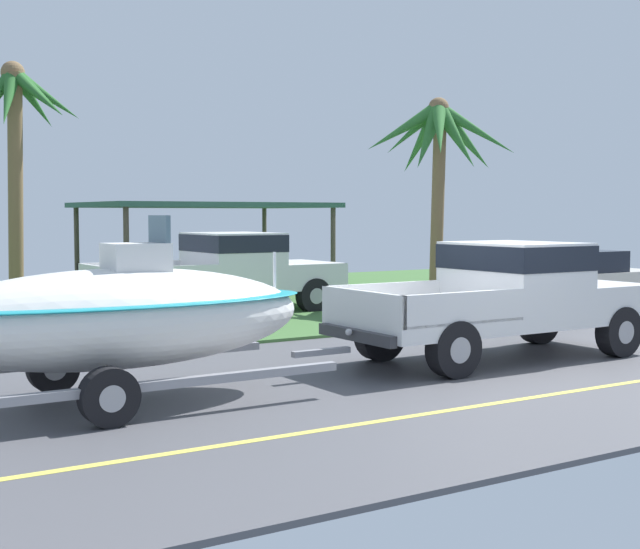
{
  "coord_description": "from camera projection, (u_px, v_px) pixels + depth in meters",
  "views": [
    {
      "loc": [
        -8.69,
        -9.52,
        2.26
      ],
      "look_at": [
        -1.43,
        1.96,
        1.33
      ],
      "focal_mm": 49.88,
      "sensor_mm": 36.0,
      "label": 1
    }
  ],
  "objects": [
    {
      "name": "palm_tree_mid",
      "position": [
        17.0,
        119.0,
        20.15
      ],
      "size": [
        2.76,
        3.1,
        5.72
      ],
      "color": "brown",
      "rests_on": "ground"
    },
    {
      "name": "palm_tree_near_left",
      "position": [
        439.0,
        145.0,
        20.94
      ],
      "size": [
        3.35,
        3.15,
        5.0
      ],
      "color": "brown",
      "rests_on": "ground"
    },
    {
      "name": "pickup_truck_towing",
      "position": [
        513.0,
        293.0,
        13.94
      ],
      "size": [
        5.44,
        2.01,
        1.81
      ],
      "color": "silver",
      "rests_on": "ground"
    },
    {
      "name": "boat_on_trailer",
      "position": [
        116.0,
        317.0,
        10.5
      ],
      "size": [
        5.98,
        2.35,
        2.24
      ],
      "color": "gray",
      "rests_on": "ground"
    },
    {
      "name": "parked_pickup_background",
      "position": [
        232.0,
        268.0,
        20.09
      ],
      "size": [
        5.92,
        2.16,
        1.83
      ],
      "color": "silver",
      "rests_on": "ground"
    },
    {
      "name": "ground",
      "position": [
        220.0,
        315.0,
        19.88
      ],
      "size": [
        36.0,
        22.0,
        0.11
      ],
      "color": "#4C4C51"
    },
    {
      "name": "carport_awning",
      "position": [
        204.0,
        207.0,
        25.08
      ],
      "size": [
        6.58,
        4.53,
        2.57
      ],
      "color": "#4C4238",
      "rests_on": "ground"
    },
    {
      "name": "parked_sedan_near",
      "position": [
        569.0,
        280.0,
        21.16
      ],
      "size": [
        4.77,
        1.88,
        1.38
      ],
      "color": "beige",
      "rests_on": "ground"
    }
  ]
}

